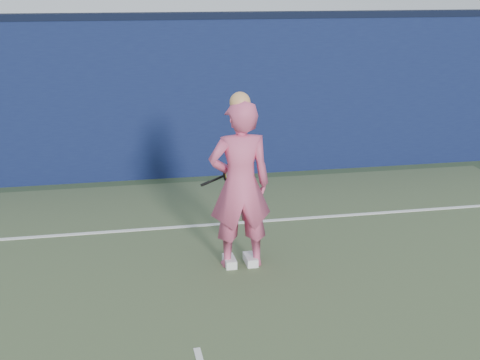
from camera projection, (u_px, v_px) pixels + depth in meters
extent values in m
cube|color=#0E163E|center=(148.00, 100.00, 10.59)|extent=(24.00, 0.40, 2.50)
cube|color=black|center=(144.00, 16.00, 10.22)|extent=(24.00, 0.42, 0.10)
imported|color=#D5527C|center=(240.00, 185.00, 7.24)|extent=(0.69, 0.45, 1.88)
sphere|color=tan|center=(240.00, 102.00, 6.98)|extent=(0.22, 0.22, 0.22)
cube|color=white|center=(250.00, 260.00, 7.51)|extent=(0.12, 0.28, 0.10)
cube|color=white|center=(230.00, 262.00, 7.47)|extent=(0.12, 0.28, 0.10)
torus|color=black|center=(233.00, 173.00, 7.68)|extent=(0.27, 0.18, 0.28)
torus|color=yellow|center=(233.00, 173.00, 7.68)|extent=(0.22, 0.14, 0.23)
cylinder|color=beige|center=(233.00, 173.00, 7.68)|extent=(0.21, 0.13, 0.23)
cylinder|color=black|center=(215.00, 179.00, 7.63)|extent=(0.25, 0.11, 0.09)
cylinder|color=black|center=(205.00, 184.00, 7.60)|extent=(0.12, 0.07, 0.06)
cube|color=white|center=(165.00, 228.00, 8.60)|extent=(11.00, 0.08, 0.01)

